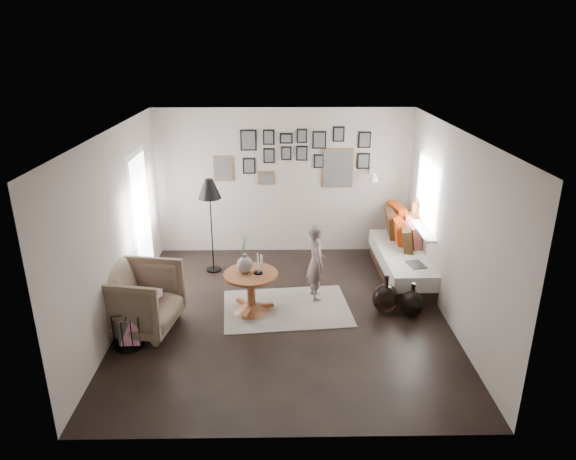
{
  "coord_description": "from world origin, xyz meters",
  "views": [
    {
      "loc": [
        -0.06,
        -6.42,
        3.68
      ],
      "look_at": [
        0.05,
        0.5,
        1.1
      ],
      "focal_mm": 32.0,
      "sensor_mm": 36.0,
      "label": 1
    }
  ],
  "objects_px": {
    "magazine_basket": "(128,331)",
    "demijohn_small": "(412,304)",
    "armchair": "(139,299)",
    "demijohn_large": "(385,298)",
    "vase": "(245,262)",
    "floor_lamp": "(210,192)",
    "daybed": "(406,256)",
    "child": "(316,262)",
    "pedestal_table": "(251,294)"
  },
  "relations": [
    {
      "from": "vase",
      "to": "floor_lamp",
      "type": "relative_size",
      "value": 0.34
    },
    {
      "from": "demijohn_small",
      "to": "magazine_basket",
      "type": "bearing_deg",
      "value": -169.46
    },
    {
      "from": "daybed",
      "to": "demijohn_large",
      "type": "relative_size",
      "value": 3.79
    },
    {
      "from": "daybed",
      "to": "demijohn_small",
      "type": "relative_size",
      "value": 4.16
    },
    {
      "from": "armchair",
      "to": "floor_lamp",
      "type": "height_order",
      "value": "floor_lamp"
    },
    {
      "from": "magazine_basket",
      "to": "child",
      "type": "bearing_deg",
      "value": 27.23
    },
    {
      "from": "armchair",
      "to": "demijohn_large",
      "type": "xyz_separation_m",
      "value": [
        3.37,
        0.4,
        -0.23
      ]
    },
    {
      "from": "demijohn_small",
      "to": "child",
      "type": "distance_m",
      "value": 1.49
    },
    {
      "from": "child",
      "to": "magazine_basket",
      "type": "bearing_deg",
      "value": 106.06
    },
    {
      "from": "demijohn_large",
      "to": "child",
      "type": "distance_m",
      "value": 1.13
    },
    {
      "from": "demijohn_small",
      "to": "child",
      "type": "xyz_separation_m",
      "value": [
        -1.32,
        0.56,
        0.39
      ]
    },
    {
      "from": "armchair",
      "to": "magazine_basket",
      "type": "distance_m",
      "value": 0.49
    },
    {
      "from": "pedestal_table",
      "to": "floor_lamp",
      "type": "xyz_separation_m",
      "value": [
        -0.71,
        1.41,
        1.09
      ]
    },
    {
      "from": "pedestal_table",
      "to": "armchair",
      "type": "height_order",
      "value": "armchair"
    },
    {
      "from": "pedestal_table",
      "to": "demijohn_small",
      "type": "xyz_separation_m",
      "value": [
        2.26,
        -0.16,
        -0.09
      ]
    },
    {
      "from": "floor_lamp",
      "to": "demijohn_large",
      "type": "relative_size",
      "value": 2.85
    },
    {
      "from": "vase",
      "to": "armchair",
      "type": "relative_size",
      "value": 0.56
    },
    {
      "from": "vase",
      "to": "child",
      "type": "relative_size",
      "value": 0.47
    },
    {
      "from": "magazine_basket",
      "to": "demijohn_large",
      "type": "bearing_deg",
      "value": 13.49
    },
    {
      "from": "child",
      "to": "armchair",
      "type": "bearing_deg",
      "value": 98.06
    },
    {
      "from": "daybed",
      "to": "armchair",
      "type": "height_order",
      "value": "daybed"
    },
    {
      "from": "demijohn_large",
      "to": "magazine_basket",
      "type": "bearing_deg",
      "value": -166.51
    },
    {
      "from": "armchair",
      "to": "demijohn_small",
      "type": "height_order",
      "value": "armchair"
    },
    {
      "from": "vase",
      "to": "floor_lamp",
      "type": "height_order",
      "value": "floor_lamp"
    },
    {
      "from": "daybed",
      "to": "demijohn_small",
      "type": "distance_m",
      "value": 1.39
    },
    {
      "from": "magazine_basket",
      "to": "demijohn_small",
      "type": "distance_m",
      "value": 3.85
    },
    {
      "from": "armchair",
      "to": "pedestal_table",
      "type": "bearing_deg",
      "value": -63.46
    },
    {
      "from": "pedestal_table",
      "to": "armchair",
      "type": "bearing_deg",
      "value": -163.41
    },
    {
      "from": "armchair",
      "to": "child",
      "type": "height_order",
      "value": "child"
    },
    {
      "from": "floor_lamp",
      "to": "daybed",
      "type": "bearing_deg",
      "value": -3.69
    },
    {
      "from": "pedestal_table",
      "to": "daybed",
      "type": "relative_size",
      "value": 0.36
    },
    {
      "from": "daybed",
      "to": "magazine_basket",
      "type": "distance_m",
      "value": 4.51
    },
    {
      "from": "daybed",
      "to": "demijohn_large",
      "type": "distance_m",
      "value": 1.37
    },
    {
      "from": "floor_lamp",
      "to": "demijohn_small",
      "type": "height_order",
      "value": "floor_lamp"
    },
    {
      "from": "daybed",
      "to": "child",
      "type": "bearing_deg",
      "value": -153.44
    },
    {
      "from": "floor_lamp",
      "to": "demijohn_large",
      "type": "xyz_separation_m",
      "value": [
        2.63,
        -1.45,
        -1.16
      ]
    },
    {
      "from": "magazine_basket",
      "to": "child",
      "type": "relative_size",
      "value": 0.38
    },
    {
      "from": "armchair",
      "to": "floor_lamp",
      "type": "bearing_deg",
      "value": -12.06
    },
    {
      "from": "demijohn_large",
      "to": "pedestal_table",
      "type": "bearing_deg",
      "value": 178.81
    },
    {
      "from": "daybed",
      "to": "floor_lamp",
      "type": "xyz_separation_m",
      "value": [
        -3.2,
        0.21,
        1.05
      ]
    },
    {
      "from": "daybed",
      "to": "magazine_basket",
      "type": "height_order",
      "value": "daybed"
    },
    {
      "from": "vase",
      "to": "pedestal_table",
      "type": "bearing_deg",
      "value": -14.04
    },
    {
      "from": "demijohn_small",
      "to": "child",
      "type": "relative_size",
      "value": 0.43
    },
    {
      "from": "pedestal_table",
      "to": "floor_lamp",
      "type": "bearing_deg",
      "value": 116.82
    },
    {
      "from": "vase",
      "to": "daybed",
      "type": "xyz_separation_m",
      "value": [
        2.56,
        1.19,
        -0.45
      ]
    },
    {
      "from": "floor_lamp",
      "to": "magazine_basket",
      "type": "relative_size",
      "value": 3.6
    },
    {
      "from": "demijohn_large",
      "to": "demijohn_small",
      "type": "distance_m",
      "value": 0.37
    },
    {
      "from": "vase",
      "to": "armchair",
      "type": "height_order",
      "value": "vase"
    },
    {
      "from": "daybed",
      "to": "child",
      "type": "xyz_separation_m",
      "value": [
        -1.54,
        -0.8,
        0.26
      ]
    },
    {
      "from": "demijohn_large",
      "to": "floor_lamp",
      "type": "bearing_deg",
      "value": 151.06
    }
  ]
}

